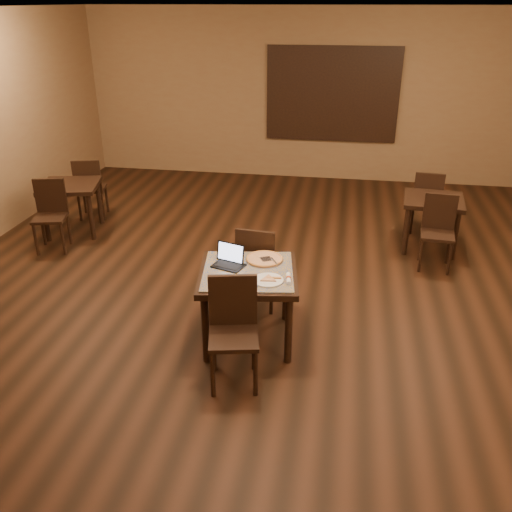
% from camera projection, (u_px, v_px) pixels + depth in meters
% --- Properties ---
extents(ground, '(10.00, 10.00, 0.00)m').
position_uv_depth(ground, '(259.00, 309.00, 5.95)').
color(ground, black).
rests_on(ground, ground).
extents(wall_back, '(8.00, 0.02, 3.00)m').
position_uv_depth(wall_back, '(304.00, 96.00, 9.76)').
color(wall_back, olive).
rests_on(wall_back, ground).
extents(ceiling, '(8.00, 10.00, 0.02)m').
position_uv_depth(ceiling, '(260.00, 10.00, 4.66)').
color(ceiling, silver).
rests_on(ceiling, wall_back).
extents(mural, '(2.34, 0.05, 1.64)m').
position_uv_depth(mural, '(332.00, 94.00, 9.63)').
color(mural, teal).
rests_on(mural, wall_back).
extents(tiled_table, '(1.05, 1.05, 0.76)m').
position_uv_depth(tiled_table, '(248.00, 280.00, 5.16)').
color(tiled_table, black).
rests_on(tiled_table, ground).
extents(chair_main_near, '(0.50, 0.50, 0.97)m').
position_uv_depth(chair_main_near, '(233.00, 324.00, 4.66)').
color(chair_main_near, black).
rests_on(chair_main_near, ground).
extents(chair_main_far, '(0.46, 0.46, 0.96)m').
position_uv_depth(chair_main_far, '(258.00, 263.00, 5.76)').
color(chair_main_far, black).
rests_on(chair_main_far, ground).
extents(laptop, '(0.34, 0.31, 0.20)m').
position_uv_depth(laptop, '(229.00, 260.00, 5.21)').
color(laptop, black).
rests_on(laptop, tiled_table).
extents(plate, '(0.28, 0.28, 0.02)m').
position_uv_depth(plate, '(268.00, 280.00, 4.92)').
color(plate, white).
rests_on(plate, tiled_table).
extents(pizza_slice, '(0.19, 0.19, 0.02)m').
position_uv_depth(pizza_slice, '(268.00, 279.00, 4.91)').
color(pizza_slice, beige).
rests_on(pizza_slice, plate).
extents(pizza_pan, '(0.37, 0.37, 0.01)m').
position_uv_depth(pizza_pan, '(264.00, 260.00, 5.31)').
color(pizza_pan, silver).
rests_on(pizza_pan, tiled_table).
extents(pizza_whole, '(0.36, 0.36, 0.03)m').
position_uv_depth(pizza_whole, '(264.00, 259.00, 5.30)').
color(pizza_whole, beige).
rests_on(pizza_whole, pizza_pan).
extents(spatula, '(0.21, 0.27, 0.01)m').
position_uv_depth(spatula, '(266.00, 259.00, 5.28)').
color(spatula, silver).
rests_on(spatula, pizza_whole).
extents(napkin_roll, '(0.06, 0.19, 0.04)m').
position_uv_depth(napkin_roll, '(288.00, 279.00, 4.92)').
color(napkin_roll, white).
rests_on(napkin_roll, tiled_table).
extents(other_table_a, '(0.83, 0.83, 0.71)m').
position_uv_depth(other_table_a, '(433.00, 207.00, 7.18)').
color(other_table_a, black).
rests_on(other_table_a, ground).
extents(other_table_a_chair_near, '(0.43, 0.43, 0.92)m').
position_uv_depth(other_table_a_chair_near, '(438.00, 227.00, 6.73)').
color(other_table_a_chair_near, black).
rests_on(other_table_a_chair_near, ground).
extents(other_table_a_chair_far, '(0.43, 0.43, 0.92)m').
position_uv_depth(other_table_a_chair_far, '(427.00, 199.00, 7.69)').
color(other_table_a_chair_far, black).
rests_on(other_table_a_chair_far, ground).
extents(other_table_b, '(0.94, 0.94, 0.73)m').
position_uv_depth(other_table_b, '(71.00, 192.00, 7.68)').
color(other_table_b, black).
rests_on(other_table_b, ground).
extents(other_table_b_chair_near, '(0.49, 0.49, 0.94)m').
position_uv_depth(other_table_b_chair_near, '(51.00, 210.00, 7.22)').
color(other_table_b_chair_near, black).
rests_on(other_table_b_chair_near, ground).
extents(other_table_b_chair_far, '(0.49, 0.49, 0.94)m').
position_uv_depth(other_table_b_chair_far, '(90.00, 185.00, 8.20)').
color(other_table_b_chair_far, black).
rests_on(other_table_b_chair_far, ground).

